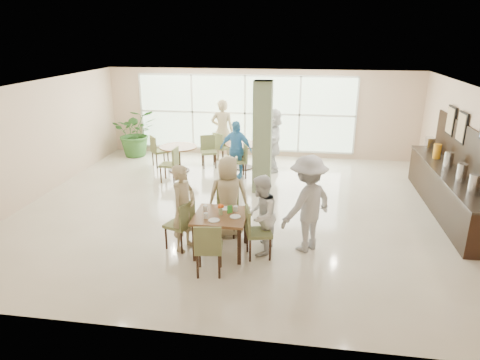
# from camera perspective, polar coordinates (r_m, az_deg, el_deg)

# --- Properties ---
(ground) EXTENTS (10.00, 10.00, 0.00)m
(ground) POSITION_cam_1_polar(r_m,az_deg,el_deg) (10.06, -0.10, -3.64)
(ground) COLOR beige
(ground) RESTS_ON ground
(room_shell) EXTENTS (10.00, 10.00, 10.00)m
(room_shell) POSITION_cam_1_polar(r_m,az_deg,el_deg) (9.53, -0.10, 5.84)
(room_shell) COLOR white
(room_shell) RESTS_ON ground
(window_bank) EXTENTS (7.00, 0.04, 7.00)m
(window_bank) POSITION_cam_1_polar(r_m,az_deg,el_deg) (13.98, 0.66, 8.88)
(window_bank) COLOR silver
(window_bank) RESTS_ON ground
(column) EXTENTS (0.45, 0.45, 2.80)m
(column) POSITION_cam_1_polar(r_m,az_deg,el_deg) (10.71, 3.01, 5.65)
(column) COLOR #606D4C
(column) RESTS_ON ground
(main_table) EXTENTS (0.96, 0.96, 0.75)m
(main_table) POSITION_cam_1_polar(r_m,az_deg,el_deg) (7.85, -2.57, -5.27)
(main_table) COLOR brown
(main_table) RESTS_ON ground
(round_table_left) EXTENTS (1.09, 1.09, 0.75)m
(round_table_left) POSITION_cam_1_polar(r_m,az_deg,el_deg) (12.63, -8.19, 3.70)
(round_table_left) COLOR brown
(round_table_left) RESTS_ON ground
(round_table_right) EXTENTS (1.04, 1.04, 0.75)m
(round_table_right) POSITION_cam_1_polar(r_m,az_deg,el_deg) (12.79, 0.37, 4.04)
(round_table_right) COLOR brown
(round_table_right) RESTS_ON ground
(chairs_main_table) EXTENTS (2.09, 1.97, 0.95)m
(chairs_main_table) POSITION_cam_1_polar(r_m,az_deg,el_deg) (7.93, -2.92, -6.48)
(chairs_main_table) COLOR #525C33
(chairs_main_table) RESTS_ON ground
(chairs_table_left) EXTENTS (2.09, 1.95, 0.95)m
(chairs_table_left) POSITION_cam_1_polar(r_m,az_deg,el_deg) (12.63, -8.07, 3.24)
(chairs_table_left) COLOR #525C33
(chairs_table_left) RESTS_ON ground
(chairs_table_right) EXTENTS (2.00, 2.01, 0.95)m
(chairs_table_right) POSITION_cam_1_polar(r_m,az_deg,el_deg) (12.85, 0.43, 3.72)
(chairs_table_right) COLOR #525C33
(chairs_table_right) RESTS_ON ground
(tabletop_clutter) EXTENTS (0.74, 0.75, 0.21)m
(tabletop_clutter) POSITION_cam_1_polar(r_m,az_deg,el_deg) (7.80, -2.58, -4.19)
(tabletop_clutter) COLOR white
(tabletop_clutter) RESTS_ON main_table
(buffet_counter) EXTENTS (0.64, 4.70, 1.95)m
(buffet_counter) POSITION_cam_1_polar(r_m,az_deg,el_deg) (10.75, 25.95, -0.98)
(buffet_counter) COLOR black
(buffet_counter) RESTS_ON ground
(framed_art_a) EXTENTS (0.05, 0.55, 0.70)m
(framed_art_a) POSITION_cam_1_polar(r_m,az_deg,el_deg) (10.96, 27.47, 6.23)
(framed_art_a) COLOR black
(framed_art_a) RESTS_ON ground
(framed_art_b) EXTENTS (0.05, 0.55, 0.70)m
(framed_art_b) POSITION_cam_1_polar(r_m,az_deg,el_deg) (11.70, 26.29, 7.11)
(framed_art_b) COLOR black
(framed_art_b) RESTS_ON ground
(potted_plant) EXTENTS (1.84, 1.84, 1.56)m
(potted_plant) POSITION_cam_1_polar(r_m,az_deg,el_deg) (14.46, -13.72, 6.17)
(potted_plant) COLOR #316327
(potted_plant) RESTS_ON ground
(teen_left) EXTENTS (0.56, 0.70, 1.65)m
(teen_left) POSITION_cam_1_polar(r_m,az_deg,el_deg) (7.97, -7.51, -3.70)
(teen_left) COLOR tan
(teen_left) RESTS_ON ground
(teen_far) EXTENTS (0.88, 0.61, 1.64)m
(teen_far) POSITION_cam_1_polar(r_m,az_deg,el_deg) (8.45, -1.56, -2.23)
(teen_far) COLOR tan
(teen_far) RESTS_ON ground
(teen_right) EXTENTS (0.65, 0.79, 1.50)m
(teen_right) POSITION_cam_1_polar(r_m,az_deg,el_deg) (7.80, 2.79, -4.71)
(teen_right) COLOR white
(teen_right) RESTS_ON ground
(teen_standing) EXTENTS (1.30, 1.34, 1.84)m
(teen_standing) POSITION_cam_1_polar(r_m,az_deg,el_deg) (7.94, 8.98, -3.16)
(teen_standing) COLOR #AEAEB1
(teen_standing) RESTS_ON ground
(adult_a) EXTENTS (1.04, 0.73, 1.61)m
(adult_a) POSITION_cam_1_polar(r_m,az_deg,el_deg) (11.92, -0.56, 4.12)
(adult_a) COLOR #4696D2
(adult_a) RESTS_ON ground
(adult_b) EXTENTS (1.04, 1.82, 1.84)m
(adult_b) POSITION_cam_1_polar(r_m,az_deg,el_deg) (12.50, 4.34, 5.33)
(adult_b) COLOR white
(adult_b) RESTS_ON ground
(adult_standing) EXTENTS (0.76, 0.55, 1.94)m
(adult_standing) POSITION_cam_1_polar(r_m,az_deg,el_deg) (13.50, -2.36, 6.64)
(adult_standing) COLOR tan
(adult_standing) RESTS_ON ground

